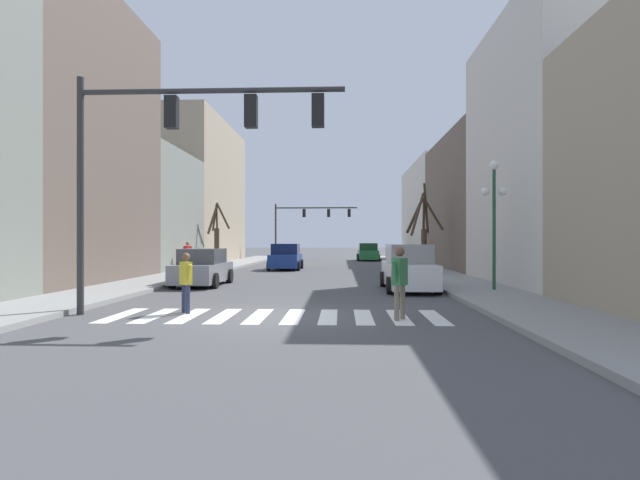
{
  "coord_description": "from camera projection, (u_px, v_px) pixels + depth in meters",
  "views": [
    {
      "loc": [
        1.68,
        -12.78,
        1.96
      ],
      "look_at": [
        -0.22,
        31.87,
        1.98
      ],
      "focal_mm": 28.0,
      "sensor_mm": 36.0,
      "label": 1
    }
  ],
  "objects": [
    {
      "name": "pedestrian_on_right_sidewalk",
      "position": [
        400.0,
        277.0,
        12.23
      ],
      "size": [
        0.51,
        0.69,
        1.8
      ],
      "rotation": [
        0.0,
        0.0,
        4.12
      ],
      "color": "#7A705B",
      "rests_on": "ground_plane"
    },
    {
      "name": "pedestrian_waiting_at_curb",
      "position": [
        186.0,
        277.0,
        13.35
      ],
      "size": [
        0.51,
        0.59,
        1.62
      ],
      "rotation": [
        0.0,
        0.0,
        5.41
      ],
      "color": "#282D47",
      "rests_on": "ground_plane"
    },
    {
      "name": "car_driving_toward_lane",
      "position": [
        409.0,
        269.0,
        19.49
      ],
      "size": [
        1.97,
        4.74,
        1.8
      ],
      "rotation": [
        0.0,
        0.0,
        1.57
      ],
      "color": "white",
      "rests_on": "ground_plane"
    },
    {
      "name": "building_row_left",
      "position": [
        120.0,
        173.0,
        29.21
      ],
      "size": [
        6.0,
        44.43,
        12.94
      ],
      "color": "gray",
      "rests_on": "ground_plane"
    },
    {
      "name": "street_lamp_right_corner",
      "position": [
        494.0,
        199.0,
        18.29
      ],
      "size": [
        0.95,
        0.36,
        4.75
      ],
      "color": "#1E4C2D",
      "rests_on": "sidewalk_right"
    },
    {
      "name": "traffic_signal_far",
      "position": [
        307.0,
        217.0,
        51.99
      ],
      "size": [
        8.62,
        0.28,
        5.75
      ],
      "color": "#2D2D2D",
      "rests_on": "ground_plane"
    },
    {
      "name": "sidewalk_left",
      "position": [
        18.0,
        312.0,
        13.12
      ],
      "size": [
        2.85,
        90.0,
        0.15
      ],
      "color": "gray",
      "rests_on": "ground_plane"
    },
    {
      "name": "sidewalk_right",
      "position": [
        546.0,
        315.0,
        12.54
      ],
      "size": [
        2.85,
        90.0,
        0.15
      ],
      "color": "gray",
      "rests_on": "ground_plane"
    },
    {
      "name": "crosswalk_stripes",
      "position": [
        276.0,
        316.0,
        12.81
      ],
      "size": [
        8.55,
        2.6,
        0.01
      ],
      "color": "white",
      "rests_on": "ground_plane"
    },
    {
      "name": "car_parked_right_mid",
      "position": [
        203.0,
        268.0,
        21.54
      ],
      "size": [
        1.98,
        4.32,
        1.59
      ],
      "rotation": [
        0.0,
        0.0,
        1.57
      ],
      "color": "gray",
      "rests_on": "ground_plane"
    },
    {
      "name": "street_tree_right_near",
      "position": [
        217.0,
        236.0,
        35.56
      ],
      "size": [
        1.47,
        2.29,
        4.52
      ],
      "color": "#473828",
      "rests_on": "sidewalk_left"
    },
    {
      "name": "car_driving_away_lane",
      "position": [
        286.0,
        258.0,
        33.22
      ],
      "size": [
        2.12,
        4.26,
        1.73
      ],
      "rotation": [
        0.0,
        0.0,
        -1.57
      ],
      "color": "navy",
      "rests_on": "ground_plane"
    },
    {
      "name": "car_parked_right_far",
      "position": [
        368.0,
        252.0,
        47.84
      ],
      "size": [
        2.09,
        4.46,
        1.68
      ],
      "rotation": [
        0.0,
        0.0,
        1.57
      ],
      "color": "#236B38",
      "rests_on": "ground_plane"
    },
    {
      "name": "building_row_right",
      "position": [
        499.0,
        196.0,
        30.25
      ],
      "size": [
        6.0,
        47.86,
        11.35
      ],
      "color": "tan",
      "rests_on": "ground_plane"
    },
    {
      "name": "ground_plane",
      "position": [
        276.0,
        316.0,
        12.83
      ],
      "size": [
        240.0,
        240.0,
        0.0
      ],
      "primitive_type": "plane",
      "color": "#4C4C4F"
    },
    {
      "name": "street_tree_left_mid",
      "position": [
        423.0,
        230.0,
        29.79
      ],
      "size": [
        2.25,
        3.22,
        5.22
      ],
      "color": "#473828",
      "rests_on": "sidewalk_right"
    },
    {
      "name": "pedestrian_crossing_street",
      "position": [
        188.0,
        253.0,
        29.95
      ],
      "size": [
        0.41,
        0.71,
        1.74
      ],
      "rotation": [
        0.0,
        0.0,
        4.25
      ],
      "color": "#282D47",
      "rests_on": "sidewalk_left"
    },
    {
      "name": "traffic_signal_near",
      "position": [
        178.0,
        137.0,
        12.98
      ],
      "size": [
        7.04,
        0.28,
        6.24
      ],
      "color": "#2D2D2D",
      "rests_on": "ground_plane"
    }
  ]
}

